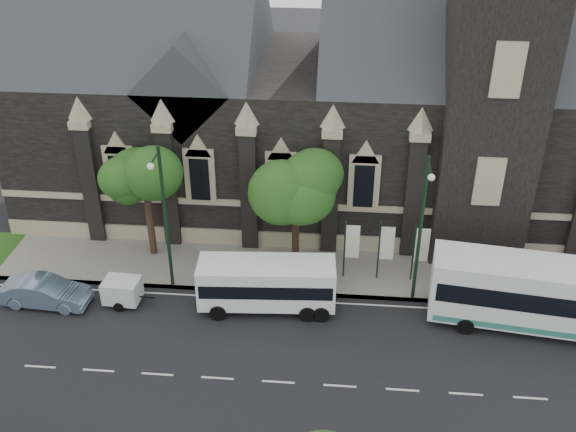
# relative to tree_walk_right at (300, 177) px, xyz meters

# --- Properties ---
(ground) EXTENTS (160.00, 160.00, 0.00)m
(ground) POSITION_rel_tree_walk_right_xyz_m (-3.21, -10.71, -5.82)
(ground) COLOR black
(ground) RESTS_ON ground
(sidewalk) EXTENTS (80.00, 5.00, 0.15)m
(sidewalk) POSITION_rel_tree_walk_right_xyz_m (-3.21, -1.21, -5.74)
(sidewalk) COLOR gray
(sidewalk) RESTS_ON ground
(museum) EXTENTS (40.00, 17.70, 29.90)m
(museum) POSITION_rel_tree_walk_right_xyz_m (1.90, 8.07, 2.35)
(museum) COLOR black
(museum) RESTS_ON ground
(tree_walk_right) EXTENTS (4.08, 4.08, 7.80)m
(tree_walk_right) POSITION_rel_tree_walk_right_xyz_m (0.00, 0.00, 0.00)
(tree_walk_right) COLOR black
(tree_walk_right) RESTS_ON ground
(tree_walk_left) EXTENTS (3.91, 3.91, 7.64)m
(tree_walk_left) POSITION_rel_tree_walk_right_xyz_m (-9.01, -0.01, -0.08)
(tree_walk_left) COLOR black
(tree_walk_left) RESTS_ON ground
(street_lamp_near) EXTENTS (0.36, 1.88, 9.00)m
(street_lamp_near) POSITION_rel_tree_walk_right_xyz_m (6.79, -3.62, -0.71)
(street_lamp_near) COLOR black
(street_lamp_near) RESTS_ON ground
(street_lamp_mid) EXTENTS (0.36, 1.88, 9.00)m
(street_lamp_mid) POSITION_rel_tree_walk_right_xyz_m (-7.21, -3.62, -0.71)
(street_lamp_mid) COLOR black
(street_lamp_mid) RESTS_ON ground
(banner_flag_left) EXTENTS (0.90, 0.10, 4.00)m
(banner_flag_left) POSITION_rel_tree_walk_right_xyz_m (3.08, -1.71, -3.43)
(banner_flag_left) COLOR black
(banner_flag_left) RESTS_ON ground
(banner_flag_center) EXTENTS (0.90, 0.10, 4.00)m
(banner_flag_center) POSITION_rel_tree_walk_right_xyz_m (5.08, -1.71, -3.43)
(banner_flag_center) COLOR black
(banner_flag_center) RESTS_ON ground
(banner_flag_right) EXTENTS (0.90, 0.10, 4.00)m
(banner_flag_right) POSITION_rel_tree_walk_right_xyz_m (7.08, -1.71, -3.43)
(banner_flag_right) COLOR black
(banner_flag_right) RESTS_ON ground
(tour_coach) EXTENTS (13.76, 4.56, 3.94)m
(tour_coach) POSITION_rel_tree_walk_right_xyz_m (14.23, -5.42, -3.68)
(tour_coach) COLOR white
(tour_coach) RESTS_ON ground
(shuttle_bus) EXTENTS (7.67, 3.06, 2.91)m
(shuttle_bus) POSITION_rel_tree_walk_right_xyz_m (-1.41, -4.88, -4.14)
(shuttle_bus) COLOR white
(shuttle_bus) RESTS_ON ground
(box_trailer) EXTENTS (2.92, 1.72, 1.54)m
(box_trailer) POSITION_rel_tree_walk_right_xyz_m (-9.60, -5.26, -4.94)
(box_trailer) COLOR silver
(box_trailer) RESTS_ON ground
(sedan) EXTENTS (5.07, 2.02, 1.64)m
(sedan) POSITION_rel_tree_walk_right_xyz_m (-13.88, -5.74, -5.00)
(sedan) COLOR slate
(sedan) RESTS_ON ground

